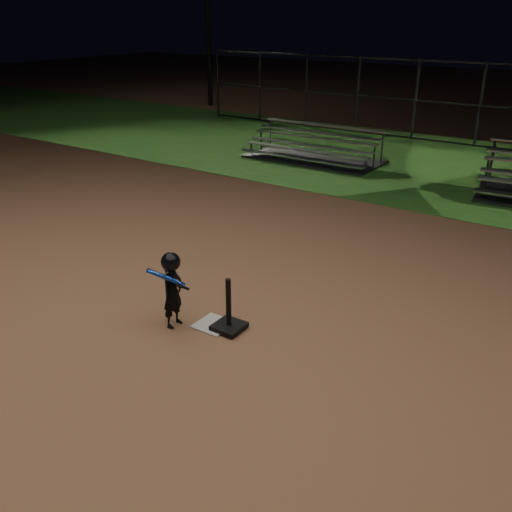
{
  "coord_description": "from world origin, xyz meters",
  "views": [
    {
      "loc": [
        4.08,
        -4.99,
        3.83
      ],
      "look_at": [
        0.0,
        1.0,
        0.65
      ],
      "focal_mm": 39.09,
      "sensor_mm": 36.0,
      "label": 1
    }
  ],
  "objects": [
    {
      "name": "ground",
      "position": [
        0.0,
        0.0,
        0.0
      ],
      "size": [
        80.0,
        80.0,
        0.0
      ],
      "primitive_type": "plane",
      "color": "#966544",
      "rests_on": "ground"
    },
    {
      "name": "home_plate",
      "position": [
        0.0,
        0.0,
        0.01
      ],
      "size": [
        0.45,
        0.45,
        0.02
      ],
      "primitive_type": "cube",
      "color": "beige",
      "rests_on": "ground"
    },
    {
      "name": "grass_strip",
      "position": [
        0.0,
        10.0,
        0.01
      ],
      "size": [
        60.0,
        8.0,
        0.01
      ],
      "primitive_type": "cube",
      "color": "#2A601F",
      "rests_on": "ground"
    },
    {
      "name": "batting_tee",
      "position": [
        0.23,
        0.03,
        0.15
      ],
      "size": [
        0.38,
        0.38,
        0.72
      ],
      "color": "black",
      "rests_on": "home_plate"
    },
    {
      "name": "backstop_fence",
      "position": [
        0.0,
        13.0,
        1.25
      ],
      "size": [
        20.08,
        0.08,
        2.5
      ],
      "color": "#38383D",
      "rests_on": "ground"
    },
    {
      "name": "child_batter",
      "position": [
        -0.44,
        -0.28,
        0.56
      ],
      "size": [
        0.39,
        0.58,
        1.05
      ],
      "rotation": [
        0.0,
        0.0,
        1.64
      ],
      "color": "black",
      "rests_on": "ground"
    },
    {
      "name": "bleacher_left",
      "position": [
        -3.29,
        8.7,
        0.19
      ],
      "size": [
        3.73,
        1.82,
        0.91
      ],
      "rotation": [
        0.0,
        0.0,
        0.0
      ],
      "color": "silver",
      "rests_on": "ground"
    }
  ]
}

